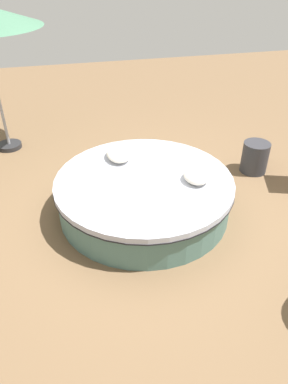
# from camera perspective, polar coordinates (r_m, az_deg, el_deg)

# --- Properties ---
(ground_plane) EXTENTS (16.00, 16.00, 0.00)m
(ground_plane) POSITION_cam_1_polar(r_m,az_deg,el_deg) (5.26, 0.00, -2.86)
(ground_plane) COLOR brown
(round_bed) EXTENTS (2.45, 2.45, 0.53)m
(round_bed) POSITION_cam_1_polar(r_m,az_deg,el_deg) (5.10, 0.00, -0.42)
(round_bed) COLOR #4C726B
(round_bed) RESTS_ON ground_plane
(throw_pillow_0) EXTENTS (0.40, 0.34, 0.16)m
(throw_pillow_0) POSITION_cam_1_polar(r_m,az_deg,el_deg) (4.92, 8.16, 2.50)
(throw_pillow_0) COLOR silver
(throw_pillow_0) RESTS_ON round_bed
(throw_pillow_1) EXTENTS (0.52, 0.36, 0.16)m
(throw_pillow_1) POSITION_cam_1_polar(r_m,az_deg,el_deg) (5.42, -3.98, 6.00)
(throw_pillow_1) COLOR silver
(throw_pillow_1) RESTS_ON round_bed
(side_table) EXTENTS (0.43, 0.43, 0.51)m
(side_table) POSITION_cam_1_polar(r_m,az_deg,el_deg) (6.31, 16.91, 5.21)
(side_table) COLOR #333338
(side_table) RESTS_ON ground_plane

